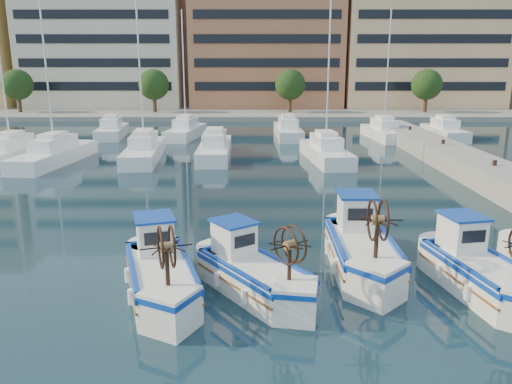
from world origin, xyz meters
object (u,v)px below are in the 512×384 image
fishing_boat_a (160,270)px  fishing_boat_c (361,246)px  fishing_boat_b (252,270)px  fishing_boat_d (478,268)px

fishing_boat_a → fishing_boat_c: size_ratio=0.94×
fishing_boat_b → fishing_boat_c: (3.65, 1.80, 0.11)m
fishing_boat_b → fishing_boat_d: fishing_boat_d is taller
fishing_boat_c → fishing_boat_d: (3.19, -1.73, -0.08)m
fishing_boat_a → fishing_boat_d: (9.57, 0.21, -0.01)m
fishing_boat_d → fishing_boat_a: bearing=170.5°
fishing_boat_b → fishing_boat_a: bearing=147.0°
fishing_boat_c → fishing_boat_d: fishing_boat_c is taller
fishing_boat_b → fishing_boat_d: bearing=-35.2°
fishing_boat_c → fishing_boat_b: bearing=-153.3°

